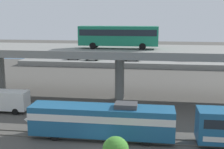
# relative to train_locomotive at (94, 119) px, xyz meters

# --- Properties ---
(rail_strip_near) EXTENTS (110.00, 0.12, 0.12)m
(rail_strip_near) POSITION_rel_train_locomotive_xyz_m (0.98, -0.70, -2.13)
(rail_strip_near) COLOR #59544C
(rail_strip_near) RESTS_ON ground_plane
(rail_strip_far) EXTENTS (110.00, 0.12, 0.12)m
(rail_strip_far) POSITION_rel_train_locomotive_xyz_m (0.98, 0.70, -2.13)
(rail_strip_far) COLOR #59544C
(rail_strip_far) RESTS_ON ground_plane
(train_locomotive) EXTENTS (16.86, 3.04, 4.18)m
(train_locomotive) POSITION_rel_train_locomotive_xyz_m (0.00, 0.00, 0.00)
(train_locomotive) COLOR #1E5984
(train_locomotive) RESTS_ON ground_plane
(highway_overpass) EXTENTS (96.00, 11.60, 8.39)m
(highway_overpass) POSITION_rel_train_locomotive_xyz_m (0.98, 16.00, 5.37)
(highway_overpass) COLOR gray
(highway_overpass) RESTS_ON ground_plane
(transit_bus_on_overpass) EXTENTS (12.00, 2.68, 3.40)m
(transit_bus_on_overpass) POSITION_rel_train_locomotive_xyz_m (0.91, 14.58, 8.25)
(transit_bus_on_overpass) COLOR #197A56
(transit_bus_on_overpass) RESTS_ON highway_overpass
(service_truck_west) EXTENTS (6.80, 2.46, 3.04)m
(service_truck_west) POSITION_rel_train_locomotive_xyz_m (-14.15, 7.31, -0.55)
(service_truck_west) COLOR #0C4C26
(service_truck_west) RESTS_ON ground_plane
(pier_parking_lot) EXTENTS (61.40, 13.57, 1.36)m
(pier_parking_lot) POSITION_rel_train_locomotive_xyz_m (0.98, 51.00, -1.51)
(pier_parking_lot) COLOR gray
(pier_parking_lot) RESTS_ON ground_plane
(parked_car_0) EXTENTS (4.17, 1.98, 1.50)m
(parked_car_0) POSITION_rel_train_locomotive_xyz_m (-15.31, 48.60, -0.06)
(parked_car_0) COLOR silver
(parked_car_0) RESTS_ON pier_parking_lot
(parked_car_1) EXTENTS (4.59, 1.82, 1.50)m
(parked_car_1) POSITION_rel_train_locomotive_xyz_m (0.66, 48.37, -0.06)
(parked_car_1) COLOR #515459
(parked_car_1) RESTS_ON pier_parking_lot
(parked_car_2) EXTENTS (4.41, 1.83, 1.50)m
(parked_car_2) POSITION_rel_train_locomotive_xyz_m (14.69, 50.48, -0.06)
(parked_car_2) COLOR maroon
(parked_car_2) RESTS_ON pier_parking_lot
(parked_car_3) EXTENTS (4.45, 1.90, 1.50)m
(parked_car_3) POSITION_rel_train_locomotive_xyz_m (14.85, 53.68, -0.06)
(parked_car_3) COLOR navy
(parked_car_3) RESTS_ON pier_parking_lot
(parked_car_4) EXTENTS (4.00, 1.85, 1.50)m
(parked_car_4) POSITION_rel_train_locomotive_xyz_m (-10.03, 47.88, -0.06)
(parked_car_4) COLOR #0C4C26
(parked_car_4) RESTS_ON pier_parking_lot
(harbor_water) EXTENTS (140.00, 36.00, 0.01)m
(harbor_water) POSITION_rel_train_locomotive_xyz_m (0.98, 74.00, -2.19)
(harbor_water) COLOR navy
(harbor_water) RESTS_ON ground_plane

